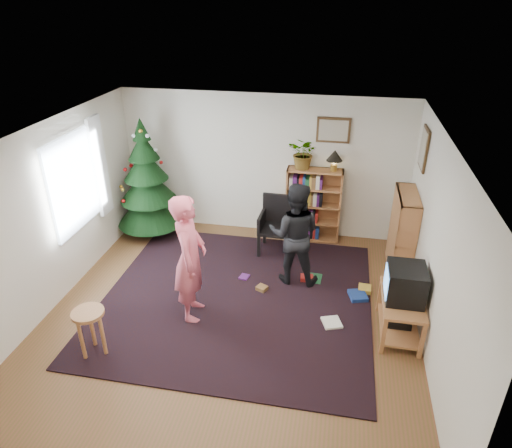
% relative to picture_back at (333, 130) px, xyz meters
% --- Properties ---
extents(floor, '(5.00, 5.00, 0.00)m').
position_rel_picture_back_xyz_m(floor, '(-1.15, -2.48, -1.95)').
color(floor, brown).
rests_on(floor, ground).
extents(ceiling, '(5.00, 5.00, 0.00)m').
position_rel_picture_back_xyz_m(ceiling, '(-1.15, -2.48, 0.55)').
color(ceiling, white).
rests_on(ceiling, wall_back).
extents(wall_back, '(5.00, 0.02, 2.50)m').
position_rel_picture_back_xyz_m(wall_back, '(-1.15, 0.02, -0.70)').
color(wall_back, silver).
rests_on(wall_back, floor).
extents(wall_front, '(5.00, 0.02, 2.50)m').
position_rel_picture_back_xyz_m(wall_front, '(-1.15, -4.97, -0.70)').
color(wall_front, silver).
rests_on(wall_front, floor).
extents(wall_left, '(0.02, 5.00, 2.50)m').
position_rel_picture_back_xyz_m(wall_left, '(-3.65, -2.48, -0.70)').
color(wall_left, silver).
rests_on(wall_left, floor).
extents(wall_right, '(0.02, 5.00, 2.50)m').
position_rel_picture_back_xyz_m(wall_right, '(1.35, -2.48, -0.70)').
color(wall_right, silver).
rests_on(wall_right, floor).
extents(rug, '(3.80, 3.60, 0.02)m').
position_rel_picture_back_xyz_m(rug, '(-1.15, -2.17, -1.94)').
color(rug, black).
rests_on(rug, floor).
extents(window_pane, '(0.04, 1.20, 1.40)m').
position_rel_picture_back_xyz_m(window_pane, '(-3.62, -1.88, -0.45)').
color(window_pane, silver).
rests_on(window_pane, wall_left).
extents(curtain, '(0.06, 0.35, 1.60)m').
position_rel_picture_back_xyz_m(curtain, '(-3.58, -1.18, -0.45)').
color(curtain, white).
rests_on(curtain, wall_left).
extents(picture_back, '(0.55, 0.03, 0.42)m').
position_rel_picture_back_xyz_m(picture_back, '(0.00, 0.00, 0.00)').
color(picture_back, '#4C3319').
rests_on(picture_back, wall_back).
extents(picture_right, '(0.03, 0.50, 0.60)m').
position_rel_picture_back_xyz_m(picture_right, '(1.33, -0.73, 0.00)').
color(picture_right, '#4C3319').
rests_on(picture_right, wall_right).
extents(christmas_tree, '(1.18, 1.18, 2.14)m').
position_rel_picture_back_xyz_m(christmas_tree, '(-3.13, -0.50, -1.06)').
color(christmas_tree, '#3F2816').
rests_on(christmas_tree, rug).
extents(bookshelf_back, '(0.95, 0.30, 1.30)m').
position_rel_picture_back_xyz_m(bookshelf_back, '(-0.24, -0.14, -1.29)').
color(bookshelf_back, '#AF6E3E').
rests_on(bookshelf_back, floor).
extents(bookshelf_right, '(0.30, 0.95, 1.30)m').
position_rel_picture_back_xyz_m(bookshelf_right, '(1.19, -0.92, -1.29)').
color(bookshelf_right, '#AF6E3E').
rests_on(bookshelf_right, floor).
extents(tv_stand, '(0.51, 0.92, 0.55)m').
position_rel_picture_back_xyz_m(tv_stand, '(1.07, -2.49, -1.62)').
color(tv_stand, '#AF6E3E').
rests_on(tv_stand, floor).
extents(crt_tv, '(0.47, 0.51, 0.44)m').
position_rel_picture_back_xyz_m(crt_tv, '(1.07, -2.49, -1.18)').
color(crt_tv, black).
rests_on(crt_tv, tv_stand).
extents(armchair, '(0.55, 0.55, 0.97)m').
position_rel_picture_back_xyz_m(armchair, '(-0.81, -0.66, -1.43)').
color(armchair, black).
rests_on(armchair, rug).
extents(stool, '(0.38, 0.38, 0.64)m').
position_rel_picture_back_xyz_m(stool, '(-2.62, -3.58, -1.46)').
color(stool, '#AF6E3E').
rests_on(stool, floor).
extents(person_standing, '(0.52, 0.71, 1.79)m').
position_rel_picture_back_xyz_m(person_standing, '(-1.66, -2.62, -1.06)').
color(person_standing, '#D15364').
rests_on(person_standing, rug).
extents(person_by_chair, '(0.78, 0.61, 1.60)m').
position_rel_picture_back_xyz_m(person_by_chair, '(-0.42, -1.54, -1.15)').
color(person_by_chair, black).
rests_on(person_by_chair, rug).
extents(potted_plant, '(0.63, 0.59, 0.55)m').
position_rel_picture_back_xyz_m(potted_plant, '(-0.44, -0.14, -0.37)').
color(potted_plant, gray).
rests_on(potted_plant, bookshelf_back).
extents(table_lamp, '(0.27, 0.27, 0.36)m').
position_rel_picture_back_xyz_m(table_lamp, '(0.06, -0.13, -0.41)').
color(table_lamp, '#A57F33').
rests_on(table_lamp, bookshelf_back).
extents(floor_clutter, '(2.03, 1.22, 0.08)m').
position_rel_picture_back_xyz_m(floor_clutter, '(-0.12, -1.80, -1.91)').
color(floor_clutter, '#A51E19').
rests_on(floor_clutter, rug).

